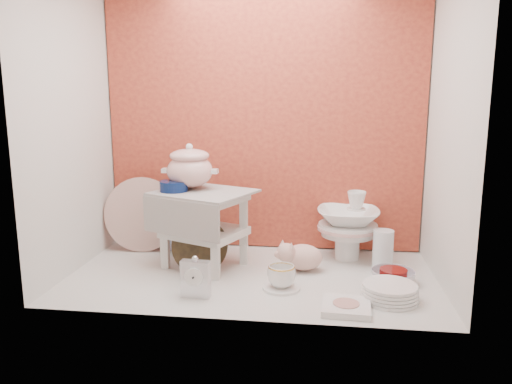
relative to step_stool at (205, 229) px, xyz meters
The scene contains 17 objects.
ground 0.35m from the step_stool, 23.10° to the right, with size 1.80×1.80×0.00m, color silver.
niche_shell 0.78m from the step_stool, 14.81° to the left, with size 1.86×1.03×1.53m.
step_stool is the anchor object (origin of this frame).
soup_tureen 0.33m from the step_stool, 148.96° to the left, with size 0.28×0.28×0.24m, color white, non-canonical shape.
cobalt_bowl 0.27m from the step_stool, behind, with size 0.14×0.14×0.05m, color #091A48.
floral_platter 0.47m from the step_stool, 152.58° to the left, with size 0.43×0.09×0.42m, color silver, non-canonical shape.
blue_white_vase 0.35m from the step_stool, 130.13° to the left, with size 0.21×0.21×0.22m, color white.
lacquer_tray 0.11m from the step_stool, 95.09° to the right, with size 0.29×0.12×0.27m, color black, non-canonical shape.
mantel_clock 0.42m from the step_stool, 82.71° to the right, with size 0.13×0.04×0.19m, color silver.
plush_pig 0.53m from the step_stool, ahead, with size 0.25×0.17×0.15m, color #D7A597.
teacup_saucer 0.54m from the step_stool, 32.41° to the right, with size 0.17×0.17×0.01m, color white.
gold_rim_teacup 0.52m from the step_stool, 32.41° to the right, with size 0.13×0.13×0.10m, color white.
lattice_dish 0.86m from the step_stool, 33.06° to the right, with size 0.20×0.20×0.03m, color white.
dinner_plate_stack 0.97m from the step_stool, 20.28° to the right, with size 0.25×0.25×0.07m, color white.
crystal_bowl 0.97m from the step_stool, ahead, with size 0.21×0.21×0.06m, color silver.
clear_glass_vase 0.92m from the step_stool, ahead, with size 0.10×0.10×0.21m, color silver.
porcelain_tower 0.77m from the step_stool, 15.97° to the left, with size 0.33×0.33×0.38m, color white, non-canonical shape.
Camera 1 is at (0.32, -2.34, 0.89)m, focal length 35.11 mm.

